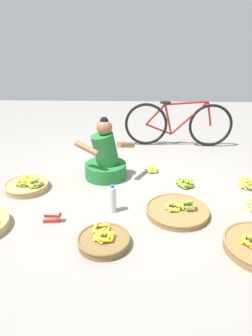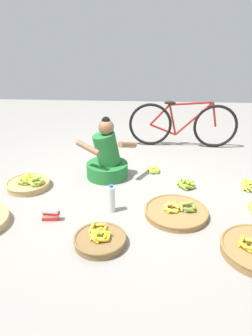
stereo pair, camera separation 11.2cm
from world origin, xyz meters
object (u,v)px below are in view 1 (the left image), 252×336
Objects in this scene: vendor_woman_front at (105,159)px; loose_bananas_front_center at (247,184)px; loose_bananas_front_right at (185,183)px; packet_carton_stack at (52,216)px; banana_basket_near_vendor at (27,185)px; loose_bananas_back_center at (151,169)px; banana_basket_mid_right at (104,240)px; water_bottle at (113,199)px; banana_basket_front_left at (177,211)px; bicycle_leaning at (178,124)px.

vendor_woman_front is 2.66× the size of loose_bananas_front_center.
packet_carton_stack is at bearing -150.18° from loose_bananas_front_right.
packet_carton_stack is at bearing -54.15° from banana_basket_near_vendor.
loose_bananas_front_right is 1.32× the size of loose_bananas_back_center.
loose_bananas_front_center is 1.66× the size of packet_carton_stack.
banana_basket_mid_right reaches higher than loose_bananas_back_center.
vendor_woman_front is at bearing -162.40° from loose_bananas_back_center.
packet_carton_stack is (-1.01, -1.19, 0.03)m from loose_bananas_back_center.
water_bottle is at bearing 19.26° from packet_carton_stack.
loose_bananas_back_center is at bearing 66.06° from water_bottle.
banana_basket_mid_right is at bearing -144.24° from banana_basket_front_left.
vendor_woman_front is 4.41× the size of packet_carton_stack.
bicycle_leaning is 2.51m from banana_basket_near_vendor.
banana_basket_near_vendor is at bearing 125.85° from packet_carton_stack.
banana_basket_mid_right is at bearing -110.13° from bicycle_leaning.
loose_bananas_front_center is at bearing -64.63° from bicycle_leaning.
loose_bananas_back_center is 0.67× the size of water_bottle.
banana_basket_front_left is 2.17× the size of loose_bananas_front_center.
bicycle_leaning is at bearing 56.51° from packet_carton_stack.
bicycle_leaning is (1.04, 1.22, 0.11)m from vendor_woman_front.
vendor_woman_front is at bearing 67.04° from packet_carton_stack.
banana_basket_front_left is at bearing -96.68° from bicycle_leaning.
banana_basket_front_left is 2.37× the size of loose_bananas_front_right.
packet_carton_stack is (-1.23, -0.17, 0.02)m from banana_basket_front_left.
banana_basket_near_vendor reaches higher than banana_basket_mid_right.
loose_bananas_front_right is at bearing 36.11° from water_bottle.
vendor_woman_front is at bearing 100.47° from water_bottle.
water_bottle is at bearing -113.94° from loose_bananas_back_center.
banana_basket_near_vendor is 1.90× the size of loose_bananas_front_right.
bicycle_leaning is 5.82× the size of loose_bananas_front_center.
loose_bananas_front_right reaches higher than loose_bananas_back_center.
banana_basket_mid_right is (-0.93, -2.55, -0.31)m from bicycle_leaning.
loose_bananas_back_center is at bearing 17.60° from vendor_woman_front.
bicycle_leaning is 8.41× the size of loose_bananas_back_center.
vendor_woman_front is 0.46× the size of bicycle_leaning.
water_bottle reaches higher than loose_bananas_front_center.
bicycle_leaning reaches higher than banana_basket_near_vendor.
loose_bananas_back_center is 1.15× the size of packet_carton_stack.
banana_basket_near_vendor reaches higher than packet_carton_stack.
loose_bananas_front_right is 0.55m from loose_bananas_back_center.
water_bottle is (-0.44, -0.99, 0.11)m from loose_bananas_back_center.
water_bottle reaches higher than banana_basket_front_left.
loose_bananas_back_center is (1.47, 0.55, -0.02)m from banana_basket_near_vendor.
loose_bananas_front_center is at bearing 0.50° from loose_bananas_front_right.
packet_carton_stack is at bearing -130.40° from loose_bananas_back_center.
loose_bananas_front_center reaches higher than loose_bananas_back_center.
vendor_woman_front is 1.74m from loose_bananas_front_center.
bicycle_leaning is 6.38× the size of loose_bananas_front_right.
banana_basket_front_left reaches higher than packet_carton_stack.
loose_bananas_front_center is (0.91, 0.63, -0.01)m from banana_basket_front_left.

